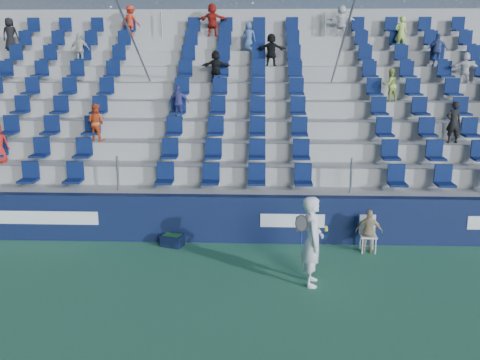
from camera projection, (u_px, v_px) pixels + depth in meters
The scene contains 7 objects.
ground at pixel (225, 297), 10.60m from camera, with size 70.00×70.00×0.00m, color #30714F.
sponsor_wall at pixel (233, 219), 13.52m from camera, with size 24.00×0.32×1.20m.
grandstand at pixel (240, 129), 18.09m from camera, with size 24.00×8.17×6.63m.
tennis_player at pixel (312, 241), 10.96m from camera, with size 0.69×0.71×1.90m.
line_judge_chair at pixel (368, 231), 12.92m from camera, with size 0.40×0.41×0.88m.
line_judge at pixel (369, 231), 12.78m from camera, with size 0.63×0.26×1.08m, color tan.
ball_bin at pixel (172, 240), 13.29m from camera, with size 0.61×0.49×0.30m.
Camera 1 is at (0.68, -9.72, 4.80)m, focal length 40.00 mm.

